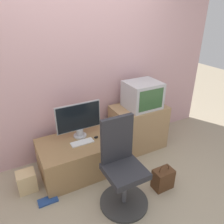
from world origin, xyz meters
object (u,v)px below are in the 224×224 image
main_monitor (79,120)px  keyboard (82,142)px  book (48,201)px  office_chair (122,171)px  mouse (96,137)px  cardboard_box_lower (27,181)px  crt_tv (142,95)px  handbag (163,179)px

main_monitor → keyboard: (-0.03, -0.17, -0.24)m
keyboard → book: (-0.56, -0.29, -0.45)m
office_chair → keyboard: bearing=107.1°
keyboard → office_chair: office_chair is taller
mouse → cardboard_box_lower: size_ratio=0.24×
keyboard → cardboard_box_lower: 0.80m
main_monitor → book: size_ratio=2.70×
keyboard → crt_tv: bearing=8.3°
cardboard_box_lower → crt_tv: bearing=4.6°
mouse → book: mouse is taller
mouse → crt_tv: crt_tv is taller
main_monitor → crt_tv: (0.97, -0.02, 0.17)m
main_monitor → cardboard_box_lower: bearing=-168.3°
main_monitor → office_chair: 0.90m
book → handbag: bearing=-18.5°
crt_tv → book: crt_tv is taller
keyboard → handbag: size_ratio=0.83×
crt_tv → cardboard_box_lower: (-1.73, -0.14, -0.75)m
office_chair → handbag: 0.62m
handbag → office_chair: bearing=173.2°
office_chair → cardboard_box_lower: bearing=144.2°
main_monitor → crt_tv: bearing=-1.1°
book → office_chair: bearing=-26.0°
keyboard → office_chair: 0.70m
main_monitor → handbag: 1.28m
keyboard → book: bearing=-152.5°
crt_tv → keyboard: bearing=-171.7°
keyboard → crt_tv: (1.01, 0.15, 0.41)m
mouse → handbag: bearing=-54.1°
book → crt_tv: bearing=15.7°
main_monitor → handbag: (0.72, -0.90, -0.57)m
cardboard_box_lower → handbag: handbag is taller
keyboard → handbag: keyboard is taller
mouse → office_chair: bearing=-90.0°
main_monitor → handbag: bearing=-51.3°
crt_tv → book: size_ratio=2.17×
crt_tv → office_chair: crt_tv is taller
main_monitor → crt_tv: 0.99m
cardboard_box_lower → handbag: size_ratio=0.73×
office_chair → handbag: (0.55, -0.06, -0.29)m
handbag → keyboard: bearing=135.8°
handbag → book: (-1.31, 0.44, -0.12)m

